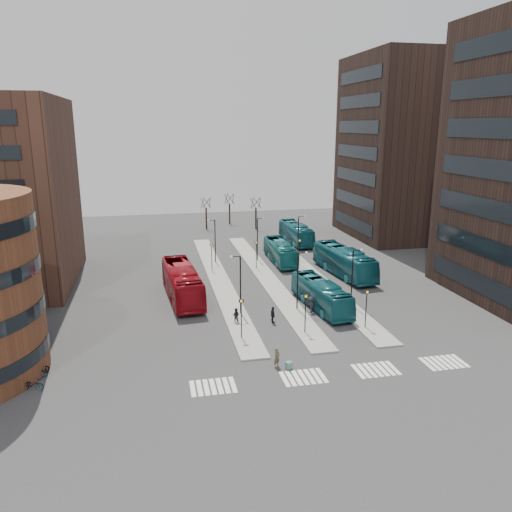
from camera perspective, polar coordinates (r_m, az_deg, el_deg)
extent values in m
plane|color=#2C2C2E|center=(36.70, 8.90, -16.28)|extent=(160.00, 160.00, 0.00)
cube|color=gray|center=(62.62, -4.24, -2.70)|extent=(2.50, 45.00, 0.15)
cube|color=gray|center=(63.64, 1.13, -2.37)|extent=(2.50, 45.00, 0.15)
cube|color=gray|center=(65.20, 6.27, -2.04)|extent=(2.50, 45.00, 0.15)
cube|color=navy|center=(40.67, 3.76, -12.37)|extent=(0.58, 0.53, 0.59)
imported|color=maroon|center=(56.26, -8.46, -2.99)|extent=(4.10, 13.29, 3.64)
imported|color=#13535F|center=(53.16, 7.44, -4.39)|extent=(3.66, 10.91, 2.98)
imported|color=#135F62|center=(70.33, 2.77, 0.48)|extent=(2.62, 10.76, 2.99)
imported|color=#135562|center=(65.23, 10.02, -0.62)|extent=(4.33, 12.97, 3.54)
imported|color=#145866|center=(82.27, 4.59, 2.64)|extent=(2.95, 11.61, 3.22)
imported|color=#4E492F|center=(40.68, 2.40, -11.51)|extent=(0.72, 0.68, 1.65)
imported|color=black|center=(49.05, -2.31, -6.83)|extent=(0.93, 0.85, 1.56)
imported|color=black|center=(49.06, 1.94, -6.74)|extent=(0.51, 1.03, 1.69)
imported|color=black|center=(52.02, 6.28, -5.54)|extent=(0.63, 1.09, 1.69)
imported|color=gray|center=(41.02, -24.22, -13.25)|extent=(1.78, 0.99, 0.89)
imported|color=gray|center=(43.13, -23.56, -11.75)|extent=(1.60, 0.90, 0.92)
imported|color=gray|center=(42.85, -23.64, -12.02)|extent=(1.64, 0.92, 0.81)
cube|color=silver|center=(38.27, -7.25, -14.81)|extent=(0.35, 2.40, 0.01)
cube|color=silver|center=(38.30, -6.48, -14.76)|extent=(0.35, 2.40, 0.01)
cube|color=silver|center=(38.34, -5.71, -14.70)|extent=(0.35, 2.40, 0.01)
cube|color=silver|center=(38.38, -4.94, -14.64)|extent=(0.35, 2.40, 0.01)
cube|color=silver|center=(38.44, -4.18, -14.58)|extent=(0.35, 2.40, 0.01)
cube|color=silver|center=(38.49, -3.41, -14.52)|extent=(0.35, 2.40, 0.01)
cube|color=silver|center=(38.56, -2.66, -14.46)|extent=(0.35, 2.40, 0.01)
cube|color=silver|center=(39.30, 3.28, -13.86)|extent=(0.35, 2.40, 0.01)
cube|color=silver|center=(39.42, 4.01, -13.78)|extent=(0.35, 2.40, 0.01)
cube|color=silver|center=(39.55, 4.72, -13.70)|extent=(0.35, 2.40, 0.01)
cube|color=silver|center=(39.68, 5.44, -13.61)|extent=(0.35, 2.40, 0.01)
cube|color=silver|center=(39.82, 6.14, -13.52)|extent=(0.35, 2.40, 0.01)
cube|color=silver|center=(39.96, 6.84, -13.44)|extent=(0.35, 2.40, 0.01)
cube|color=silver|center=(40.11, 7.54, -13.35)|extent=(0.35, 2.40, 0.01)
cube|color=silver|center=(41.12, 11.59, -12.79)|extent=(0.35, 2.40, 0.01)
cube|color=silver|center=(41.31, 12.24, -12.69)|extent=(0.35, 2.40, 0.01)
cube|color=silver|center=(41.50, 12.89, -12.60)|extent=(0.35, 2.40, 0.01)
cube|color=silver|center=(41.70, 13.53, -12.50)|extent=(0.35, 2.40, 0.01)
cube|color=silver|center=(41.90, 14.16, -12.40)|extent=(0.35, 2.40, 0.01)
cube|color=silver|center=(42.11, 14.79, -12.30)|extent=(0.35, 2.40, 0.01)
cube|color=silver|center=(42.32, 15.41, -12.20)|extent=(0.35, 2.40, 0.01)
cube|color=silver|center=(43.70, 18.99, -11.60)|extent=(0.35, 2.40, 0.01)
cube|color=silver|center=(43.94, 19.56, -11.50)|extent=(0.35, 2.40, 0.01)
cube|color=silver|center=(44.19, 20.13, -11.40)|extent=(0.35, 2.40, 0.01)
cube|color=silver|center=(44.44, 20.69, -11.30)|extent=(0.35, 2.40, 0.01)
cube|color=silver|center=(44.70, 21.24, -11.20)|extent=(0.35, 2.40, 0.01)
cube|color=silver|center=(44.96, 21.79, -11.10)|extent=(0.35, 2.40, 0.01)
cube|color=silver|center=(45.23, 22.32, -11.00)|extent=(0.35, 2.40, 0.01)
cube|color=black|center=(58.71, 23.77, -2.67)|extent=(0.12, 16.00, 2.00)
cube|color=black|center=(57.72, 24.18, 1.12)|extent=(0.12, 16.00, 2.00)
cube|color=black|center=(57.00, 24.60, 5.03)|extent=(0.12, 16.00, 2.00)
cube|color=black|center=(56.56, 25.04, 9.02)|extent=(0.12, 16.00, 2.00)
cube|color=black|center=(56.40, 25.49, 13.05)|extent=(0.12, 16.00, 2.00)
cube|color=black|center=(56.52, 25.95, 17.09)|extent=(0.12, 16.00, 2.00)
cube|color=black|center=(56.92, 26.43, 21.08)|extent=(0.12, 16.00, 2.00)
cube|color=black|center=(90.59, 17.38, 11.69)|extent=(20.00, 20.00, 30.00)
cube|color=black|center=(87.63, 10.98, 3.76)|extent=(0.12, 16.00, 2.00)
cube|color=black|center=(86.98, 11.11, 6.34)|extent=(0.12, 16.00, 2.00)
cube|color=black|center=(86.50, 11.24, 8.96)|extent=(0.12, 16.00, 2.00)
cube|color=black|center=(86.21, 11.38, 11.61)|extent=(0.12, 16.00, 2.00)
cube|color=black|center=(86.10, 11.51, 14.26)|extent=(0.12, 16.00, 2.00)
cube|color=black|center=(86.18, 11.65, 16.92)|extent=(0.12, 16.00, 2.00)
cube|color=black|center=(86.45, 11.80, 19.56)|extent=(0.12, 16.00, 2.00)
cylinder|color=black|center=(45.18, -1.68, -7.23)|extent=(0.10, 0.10, 3.50)
cube|color=black|center=(44.56, -1.70, -5.15)|extent=(0.45, 0.10, 0.30)
cube|color=yellow|center=(44.50, -1.69, -5.17)|extent=(0.20, 0.02, 0.20)
cylinder|color=black|center=(65.88, -5.08, -0.18)|extent=(0.10, 0.10, 3.50)
cube|color=black|center=(65.46, -5.12, 1.30)|extent=(0.45, 0.10, 0.30)
cube|color=yellow|center=(65.40, -5.11, 1.29)|extent=(0.20, 0.02, 0.20)
cylinder|color=black|center=(46.53, 5.65, -6.63)|extent=(0.10, 0.10, 3.50)
cube|color=black|center=(45.92, 5.71, -4.60)|extent=(0.45, 0.10, 0.30)
cube|color=yellow|center=(45.87, 5.73, -4.63)|extent=(0.20, 0.02, 0.20)
cylinder|color=black|center=(66.82, 0.03, 0.09)|extent=(0.10, 0.10, 3.50)
cube|color=black|center=(66.39, 0.03, 1.55)|extent=(0.45, 0.10, 0.30)
cube|color=yellow|center=(66.34, 0.04, 1.54)|extent=(0.20, 0.02, 0.20)
cylinder|color=black|center=(48.59, 12.46, -5.98)|extent=(0.10, 0.10, 3.50)
cube|color=black|center=(48.01, 12.57, -4.03)|extent=(0.45, 0.10, 0.30)
cube|color=yellow|center=(47.96, 12.60, -4.05)|extent=(0.20, 0.02, 0.20)
cylinder|color=black|center=(68.26, 4.96, 0.35)|extent=(0.10, 0.10, 3.50)
cube|color=black|center=(67.85, 5.00, 1.79)|extent=(0.45, 0.10, 0.30)
cube|color=yellow|center=(67.80, 5.01, 1.77)|extent=(0.20, 0.02, 0.20)
cylinder|color=black|center=(50.47, -1.79, -3.33)|extent=(0.14, 0.14, 6.00)
cylinder|color=black|center=(49.55, -2.33, -0.06)|extent=(0.90, 0.08, 0.08)
sphere|color=silver|center=(49.48, -2.84, -0.09)|extent=(0.24, 0.24, 0.24)
cylinder|color=black|center=(69.55, -4.69, 1.69)|extent=(0.14, 0.14, 6.00)
cylinder|color=black|center=(68.89, -5.11, 4.10)|extent=(0.90, 0.08, 0.08)
sphere|color=silver|center=(68.84, -5.48, 4.09)|extent=(0.24, 0.24, 0.24)
cylinder|color=black|center=(51.80, 4.77, -2.90)|extent=(0.14, 0.14, 6.00)
cylinder|color=black|center=(51.10, 5.32, 0.34)|extent=(0.90, 0.08, 0.08)
sphere|color=silver|center=(51.23, 5.80, 0.37)|extent=(0.24, 0.24, 0.24)
cylinder|color=black|center=(70.52, 0.16, 1.92)|extent=(0.14, 0.14, 6.00)
cylinder|color=black|center=(70.01, 0.52, 4.33)|extent=(0.90, 0.08, 0.08)
sphere|color=silver|center=(70.11, 0.88, 4.35)|extent=(0.24, 0.24, 0.24)
cylinder|color=black|center=(53.77, 10.92, -2.46)|extent=(0.14, 0.14, 6.00)
cylinder|color=black|center=(53.14, 11.52, 0.67)|extent=(0.90, 0.08, 0.08)
sphere|color=silver|center=(53.32, 11.96, 0.69)|extent=(0.24, 0.24, 0.24)
cylinder|color=black|center=(71.98, 4.84, 2.13)|extent=(0.14, 0.14, 6.00)
cylinder|color=black|center=(71.52, 5.24, 4.49)|extent=(0.90, 0.08, 0.08)
sphere|color=silver|center=(71.65, 5.58, 4.50)|extent=(0.24, 0.24, 0.24)
cylinder|color=black|center=(93.30, -5.70, 4.30)|extent=(0.30, 0.30, 4.00)
cylinder|color=black|center=(92.89, -5.31, 6.08)|extent=(0.10, 1.56, 1.95)
cylinder|color=black|center=(93.50, -5.66, 6.13)|extent=(1.48, 0.59, 1.97)
cylinder|color=black|center=(93.17, -6.12, 6.08)|extent=(0.90, 1.31, 1.99)
cylinder|color=black|center=(92.36, -6.07, 6.01)|extent=(0.89, 1.31, 1.99)
cylinder|color=black|center=(92.19, -5.57, 6.01)|extent=(1.48, 0.58, 1.97)
cylinder|color=black|center=(97.84, -3.04, 4.84)|extent=(0.30, 0.30, 4.00)
cylinder|color=black|center=(97.49, -2.65, 6.53)|extent=(0.10, 1.56, 1.95)
cylinder|color=black|center=(98.07, -3.00, 6.58)|extent=(1.48, 0.59, 1.97)
cylinder|color=black|center=(97.70, -3.43, 6.54)|extent=(0.90, 1.31, 1.99)
cylinder|color=black|center=(96.90, -3.36, 6.47)|extent=(0.89, 1.31, 1.99)
cylinder|color=black|center=(96.76, -2.87, 6.47)|extent=(1.48, 0.58, 1.97)
cylinder|color=black|center=(92.73, -0.01, 4.31)|extent=(0.30, 0.30, 4.00)
cylinder|color=black|center=(92.39, 0.42, 6.09)|extent=(0.10, 1.56, 1.95)
cylinder|color=black|center=(92.94, 0.03, 6.15)|extent=(1.48, 0.59, 1.97)
cylinder|color=black|center=(92.54, -0.41, 6.11)|extent=(0.90, 1.31, 1.99)
cylinder|color=black|center=(91.74, -0.31, 6.03)|extent=(0.89, 1.31, 1.99)
cylinder|color=black|center=(91.65, 0.21, 6.02)|extent=(1.48, 0.58, 1.97)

